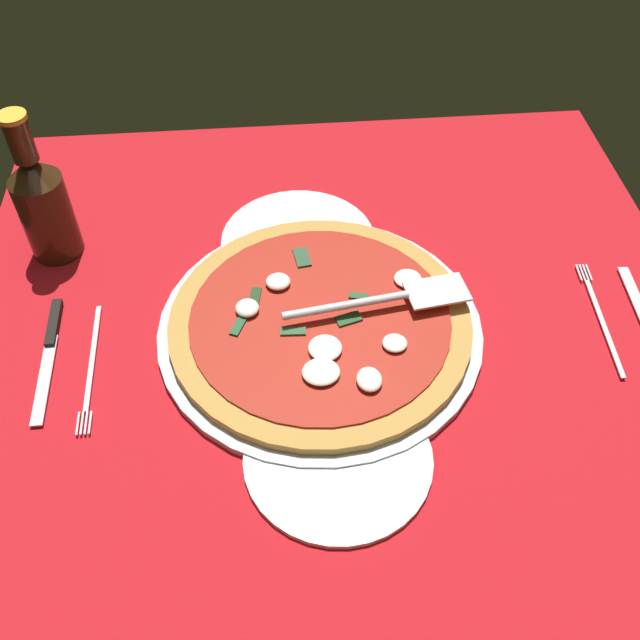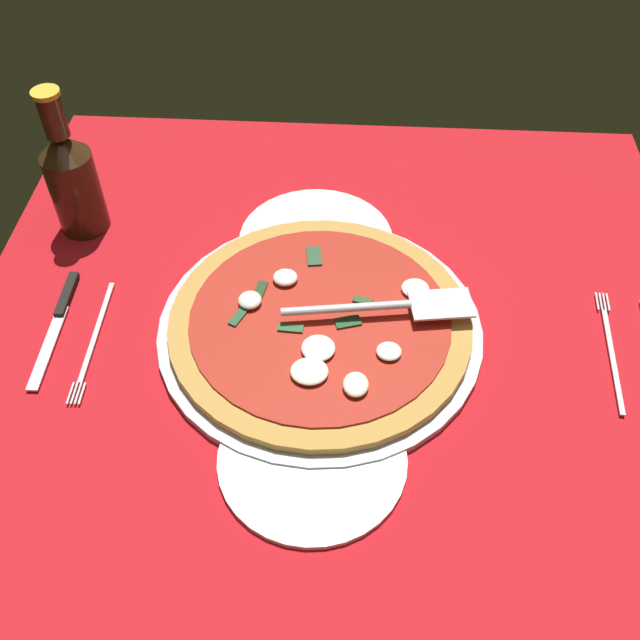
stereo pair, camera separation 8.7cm
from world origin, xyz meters
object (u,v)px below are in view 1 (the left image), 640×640
dinner_plate_left (298,241)px  pizza (320,322)px  dinner_plate_right (338,458)px  place_setting_near (70,359)px  place_setting_far (627,329)px  beer_bottle (43,203)px  pizza_server (384,299)px

dinner_plate_left → pizza: 16.76cm
dinner_plate_left → dinner_plate_right: 34.71cm
dinner_plate_left → place_setting_near: size_ratio=1.03×
dinner_plate_right → place_setting_far: (-14.99, 37.30, -0.14)cm
place_setting_near → beer_bottle: size_ratio=0.96×
place_setting_far → beer_bottle: 75.07cm
place_setting_near → beer_bottle: beer_bottle is taller
dinner_plate_left → pizza_server: pizza_server is taller
pizza → place_setting_near: pizza is taller
pizza_server → place_setting_near: (2.57, -37.65, -4.01)cm
dinner_plate_left → place_setting_near: (18.28, -28.38, -0.14)cm
dinner_plate_right → beer_bottle: 50.33cm
dinner_plate_left → beer_bottle: beer_bottle is taller
pizza_server → beer_bottle: 45.28cm
pizza → pizza_server: (-0.90, 7.69, 2.28)cm
place_setting_near → beer_bottle: 21.56cm
pizza → beer_bottle: 39.01cm
place_setting_near → pizza: bearing=92.0°
pizza_server → place_setting_near: 37.95cm
pizza → pizza_server: pizza_server is taller
dinner_plate_right → pizza: 18.12cm
dinner_plate_left → place_setting_far: size_ratio=0.97×
pizza_server → dinner_plate_left: bearing=112.2°
dinner_plate_left → place_setting_near: 33.75cm
pizza → place_setting_near: (1.67, -29.95, -1.73)cm
place_setting_far → beer_bottle: size_ratio=1.02×
place_setting_near → pizza_server: bearing=92.7°
beer_bottle → dinner_plate_left: bearing=87.7°
beer_bottle → pizza_server: bearing=67.9°
pizza → pizza_server: size_ratio=1.58×
pizza_server → beer_bottle: size_ratio=1.09×
dinner_plate_left → place_setting_far: bearing=63.3°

